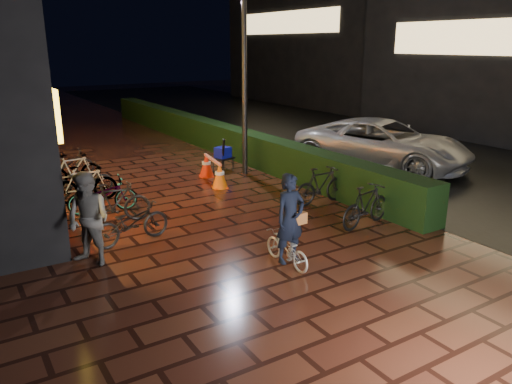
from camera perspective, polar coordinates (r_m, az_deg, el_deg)
ground at (r=10.45m, az=-0.62°, el=-4.62°), size 80.00×80.00×0.00m
asphalt_road at (r=19.73m, az=14.36°, el=5.07°), size 11.00×60.00×0.01m
hedge at (r=18.63m, az=-4.81°, el=6.42°), size 0.70×20.00×1.00m
bystander_person at (r=9.18m, az=-18.57°, el=-2.98°), size 1.00×1.04×1.69m
van at (r=16.22m, az=14.31°, el=5.36°), size 4.26×5.95×1.50m
lamp_post_hedge at (r=14.68m, az=-1.34°, el=14.07°), size 0.54×0.23×5.69m
lamp_post_sf at (r=15.48m, az=-23.38°, el=10.82°), size 0.44×0.20×4.68m
cyclist at (r=8.71m, az=3.74°, el=-4.66°), size 0.62×1.19×1.69m
traffic_barrier at (r=14.15m, az=-4.96°, el=2.49°), size 0.66×1.70×0.69m
cart_assembly at (r=15.22m, az=-3.80°, el=4.37°), size 0.69×0.74×1.10m
parked_bikes_storefront at (r=12.82m, az=-18.35°, el=0.61°), size 1.73×6.51×0.92m
parked_bikes_hedge at (r=11.56m, az=9.80°, el=-0.33°), size 1.75×2.31×0.92m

